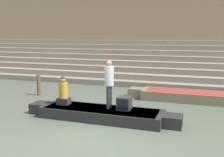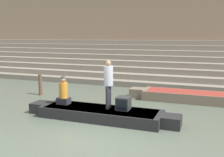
{
  "view_description": "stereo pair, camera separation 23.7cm",
  "coord_description": "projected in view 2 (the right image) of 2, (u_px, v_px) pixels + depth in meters",
  "views": [
    {
      "loc": [
        2.82,
        -7.13,
        2.94
      ],
      "look_at": [
        -0.5,
        2.48,
        1.29
      ],
      "focal_mm": 42.0,
      "sensor_mm": 36.0,
      "label": 1
    },
    {
      "loc": [
        3.04,
        -7.05,
        2.94
      ],
      "look_at": [
        -0.5,
        2.48,
        1.29
      ],
      "focal_mm": 42.0,
      "sensor_mm": 36.0,
      "label": 2
    }
  ],
  "objects": [
    {
      "name": "tv_set",
      "position": [
        123.0,
        103.0,
        9.15
      ],
      "size": [
        0.46,
        0.48,
        0.46
      ],
      "rotation": [
        0.0,
        0.0,
        0.08
      ],
      "color": "#2D2D2D",
      "rests_on": "rowboat_main"
    },
    {
      "name": "ghat_steps",
      "position": [
        162.0,
        66.0,
        18.03
      ],
      "size": [
        36.0,
        5.8,
        2.62
      ],
      "color": "gray",
      "rests_on": "ground"
    },
    {
      "name": "moored_boat_shore",
      "position": [
        198.0,
        97.0,
        11.75
      ],
      "size": [
        6.26,
        1.24,
        0.44
      ],
      "rotation": [
        0.0,
        0.0,
        -0.1
      ],
      "color": "#756651",
      "rests_on": "ground"
    },
    {
      "name": "back_wall",
      "position": [
        169.0,
        17.0,
        19.93
      ],
      "size": [
        34.2,
        1.28,
        8.81
      ],
      "color": "#937A60",
      "rests_on": "ground"
    },
    {
      "name": "mooring_post",
      "position": [
        40.0,
        85.0,
        13.14
      ],
      "size": [
        0.19,
        0.19,
        1.05
      ],
      "primitive_type": "cylinder",
      "color": "brown",
      "rests_on": "ground"
    },
    {
      "name": "person_rowing",
      "position": [
        63.0,
        93.0,
        9.89
      ],
      "size": [
        0.46,
        0.36,
        1.08
      ],
      "rotation": [
        0.0,
        0.0,
        0.29
      ],
      "color": "#28282D",
      "rests_on": "rowboat_main"
    },
    {
      "name": "rowboat_main",
      "position": [
        100.0,
        113.0,
        9.36
      ],
      "size": [
        5.64,
        1.4,
        0.39
      ],
      "rotation": [
        0.0,
        0.0,
        -0.02
      ],
      "color": "black",
      "rests_on": "ground"
    },
    {
      "name": "ground_plane",
      "position": [
        99.0,
        133.0,
        8.04
      ],
      "size": [
        120.0,
        120.0,
        0.0
      ],
      "primitive_type": "plane",
      "color": "#566051"
    },
    {
      "name": "person_standing",
      "position": [
        108.0,
        81.0,
        9.19
      ],
      "size": [
        0.33,
        0.33,
        1.72
      ],
      "rotation": [
        0.0,
        0.0,
        -0.23
      ],
      "color": "#28282D",
      "rests_on": "rowboat_main"
    }
  ]
}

